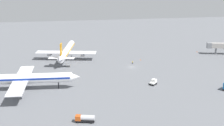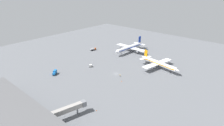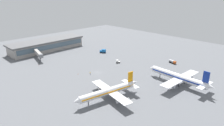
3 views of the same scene
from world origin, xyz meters
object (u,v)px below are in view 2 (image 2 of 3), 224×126
(airplane_at_gate, at_px, (130,47))
(safety_cone_near_gate, at_px, (96,110))
(airplane_taxiing, at_px, (159,63))
(catering_truck, at_px, (55,72))
(baggage_tug, at_px, (91,66))
(safety_cone_mid_apron, at_px, (122,81))
(fuel_truck, at_px, (93,49))
(ground_crew_worker, at_px, (120,75))

(airplane_at_gate, bearing_deg, safety_cone_near_gate, 29.02)
(safety_cone_near_gate, bearing_deg, airplane_taxiing, 92.02)
(airplane_at_gate, height_order, catering_truck, airplane_at_gate)
(baggage_tug, distance_m, safety_cone_mid_apron, 36.81)
(catering_truck, bearing_deg, airplane_taxiing, 102.53)
(airplane_taxiing, relative_size, fuel_truck, 6.11)
(baggage_tug, xyz_separation_m, safety_cone_mid_apron, (36.67, -3.09, -0.86))
(airplane_taxiing, relative_size, catering_truck, 7.14)
(baggage_tug, distance_m, safety_cone_near_gate, 61.91)
(fuel_truck, xyz_separation_m, catering_truck, (19.85, -60.07, 0.31))
(airplane_at_gate, height_order, baggage_tug, airplane_at_gate)
(safety_cone_mid_apron, bearing_deg, ground_crew_worker, 137.51)
(airplane_at_gate, relative_size, ground_crew_worker, 26.58)
(fuel_truck, relative_size, catering_truck, 1.17)
(ground_crew_worker, relative_size, safety_cone_mid_apron, 2.78)
(fuel_truck, height_order, baggage_tug, fuel_truck)
(fuel_truck, bearing_deg, baggage_tug, -123.34)
(fuel_truck, bearing_deg, airplane_taxiing, -73.69)
(airplane_taxiing, xyz_separation_m, safety_cone_near_gate, (2.66, -75.51, -4.16))
(ground_crew_worker, xyz_separation_m, safety_cone_near_gate, (17.02, -42.15, -0.55))
(safety_cone_near_gate, xyz_separation_m, safety_cone_mid_apron, (-10.89, 36.53, 0.00))
(fuel_truck, xyz_separation_m, ground_crew_worker, (60.63, -28.98, -0.54))
(catering_truck, bearing_deg, baggage_tug, 123.35)
(airplane_taxiing, bearing_deg, ground_crew_worker, -102.42)
(ground_crew_worker, bearing_deg, airplane_at_gate, 73.78)
(airplane_at_gate, bearing_deg, airplane_taxiing, 70.50)
(safety_cone_near_gate, bearing_deg, baggage_tug, 140.20)
(baggage_tug, bearing_deg, catering_truck, -64.28)
(catering_truck, relative_size, ground_crew_worker, 3.36)
(safety_cone_near_gate, height_order, safety_cone_mid_apron, same)
(catering_truck, height_order, safety_cone_near_gate, catering_truck)
(catering_truck, distance_m, safety_cone_mid_apron, 53.41)
(airplane_at_gate, distance_m, ground_crew_worker, 58.67)
(airplane_at_gate, distance_m, airplane_taxiing, 46.41)
(fuel_truck, height_order, catering_truck, catering_truck)
(fuel_truck, bearing_deg, ground_crew_worker, -102.58)
(fuel_truck, relative_size, safety_cone_mid_apron, 10.94)
(airplane_at_gate, xyz_separation_m, airplane_taxiing, (42.88, -17.75, -0.45))
(baggage_tug, bearing_deg, airplane_at_gate, 133.31)
(safety_cone_near_gate, bearing_deg, fuel_truck, 137.51)
(ground_crew_worker, bearing_deg, baggage_tug, 139.34)
(baggage_tug, height_order, safety_cone_near_gate, baggage_tug)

